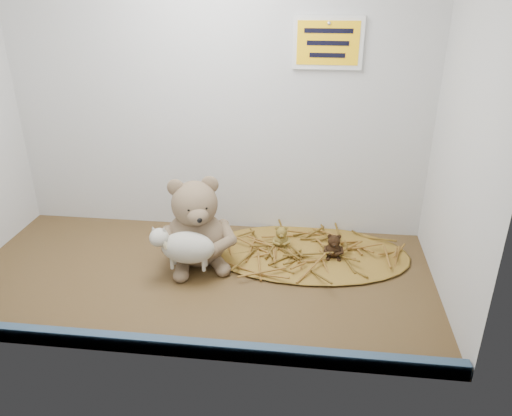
# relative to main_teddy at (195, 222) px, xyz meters

# --- Properties ---
(alcove_shell) EXTENTS (1.20, 0.60, 0.90)m
(alcove_shell) POSITION_rel_main_teddy_xyz_m (0.02, 0.02, 0.33)
(alcove_shell) COLOR #412D16
(alcove_shell) RESTS_ON ground
(front_rail) EXTENTS (1.19, 0.02, 0.04)m
(front_rail) POSITION_rel_main_teddy_xyz_m (0.02, -0.36, -0.10)
(front_rail) COLOR #3D5974
(front_rail) RESTS_ON shelf_floor
(straw_bed) EXTENTS (0.57, 0.33, 0.01)m
(straw_bed) POSITION_rel_main_teddy_xyz_m (0.29, 0.07, -0.12)
(straw_bed) COLOR brown
(straw_bed) RESTS_ON shelf_floor
(main_teddy) EXTENTS (0.26, 0.27, 0.24)m
(main_teddy) POSITION_rel_main_teddy_xyz_m (0.00, 0.00, 0.00)
(main_teddy) COLOR #8C6E56
(main_teddy) RESTS_ON shelf_floor
(toy_lamb) EXTENTS (0.18, 0.11, 0.11)m
(toy_lamb) POSITION_rel_main_teddy_xyz_m (0.00, -0.09, -0.03)
(toy_lamb) COLOR beige
(toy_lamb) RESTS_ON main_teddy
(mini_teddy_tan) EXTENTS (0.06, 0.06, 0.06)m
(mini_teddy_tan) POSITION_rel_main_teddy_xyz_m (0.22, 0.09, -0.08)
(mini_teddy_tan) COLOR olive
(mini_teddy_tan) RESTS_ON straw_bed
(mini_teddy_brown) EXTENTS (0.06, 0.06, 0.07)m
(mini_teddy_brown) POSITION_rel_main_teddy_xyz_m (0.37, 0.06, -0.08)
(mini_teddy_brown) COLOR black
(mini_teddy_brown) RESTS_ON straw_bed
(wall_sign) EXTENTS (0.16, 0.01, 0.11)m
(wall_sign) POSITION_rel_main_teddy_xyz_m (0.32, 0.22, 0.43)
(wall_sign) COLOR #F4B30C
(wall_sign) RESTS_ON back_wall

